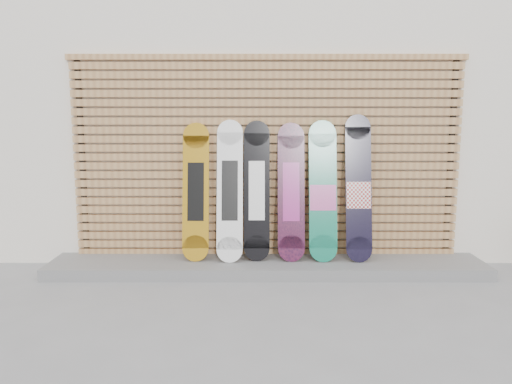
{
  "coord_description": "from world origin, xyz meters",
  "views": [
    {
      "loc": [
        -0.26,
        -4.46,
        1.64
      ],
      "look_at": [
        -0.26,
        0.75,
        0.85
      ],
      "focal_mm": 35.0,
      "sensor_mm": 36.0,
      "label": 1
    }
  ],
  "objects_px": {
    "snowboard_2": "(257,191)",
    "snowboard_4": "(323,192)",
    "snowboard_0": "(196,192)",
    "snowboard_3": "(291,192)",
    "snowboard_1": "(230,191)",
    "snowboard_5": "(358,189)"
  },
  "relations": [
    {
      "from": "snowboard_1",
      "to": "snowboard_3",
      "type": "relative_size",
      "value": 1.02
    },
    {
      "from": "snowboard_2",
      "to": "snowboard_3",
      "type": "distance_m",
      "value": 0.37
    },
    {
      "from": "snowboard_0",
      "to": "snowboard_3",
      "type": "height_order",
      "value": "same"
    },
    {
      "from": "snowboard_3",
      "to": "snowboard_5",
      "type": "relative_size",
      "value": 0.94
    },
    {
      "from": "snowboard_0",
      "to": "snowboard_4",
      "type": "xyz_separation_m",
      "value": [
        1.35,
        -0.01,
        0.0
      ]
    },
    {
      "from": "snowboard_3",
      "to": "snowboard_5",
      "type": "height_order",
      "value": "snowboard_5"
    },
    {
      "from": "snowboard_2",
      "to": "snowboard_5",
      "type": "distance_m",
      "value": 1.08
    },
    {
      "from": "snowboard_0",
      "to": "snowboard_3",
      "type": "relative_size",
      "value": 1.0
    },
    {
      "from": "snowboard_0",
      "to": "snowboard_4",
      "type": "height_order",
      "value": "snowboard_4"
    },
    {
      "from": "snowboard_3",
      "to": "snowboard_5",
      "type": "distance_m",
      "value": 0.72
    },
    {
      "from": "snowboard_0",
      "to": "snowboard_4",
      "type": "bearing_deg",
      "value": -0.59
    },
    {
      "from": "snowboard_1",
      "to": "snowboard_5",
      "type": "distance_m",
      "value": 1.37
    },
    {
      "from": "snowboard_2",
      "to": "snowboard_3",
      "type": "xyz_separation_m",
      "value": [
        0.37,
        -0.01,
        -0.01
      ]
    },
    {
      "from": "snowboard_0",
      "to": "snowboard_1",
      "type": "distance_m",
      "value": 0.37
    },
    {
      "from": "snowboard_1",
      "to": "snowboard_4",
      "type": "height_order",
      "value": "snowboard_1"
    },
    {
      "from": "snowboard_3",
      "to": "snowboard_4",
      "type": "xyz_separation_m",
      "value": [
        0.34,
        -0.01,
        0.0
      ]
    },
    {
      "from": "snowboard_1",
      "to": "snowboard_0",
      "type": "bearing_deg",
      "value": 176.57
    },
    {
      "from": "snowboard_4",
      "to": "snowboard_2",
      "type": "bearing_deg",
      "value": 178.46
    },
    {
      "from": "snowboard_2",
      "to": "snowboard_4",
      "type": "height_order",
      "value": "snowboard_4"
    },
    {
      "from": "snowboard_0",
      "to": "snowboard_5",
      "type": "height_order",
      "value": "snowboard_5"
    },
    {
      "from": "snowboard_1",
      "to": "snowboard_3",
      "type": "distance_m",
      "value": 0.65
    },
    {
      "from": "snowboard_2",
      "to": "snowboard_4",
      "type": "distance_m",
      "value": 0.7
    }
  ]
}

